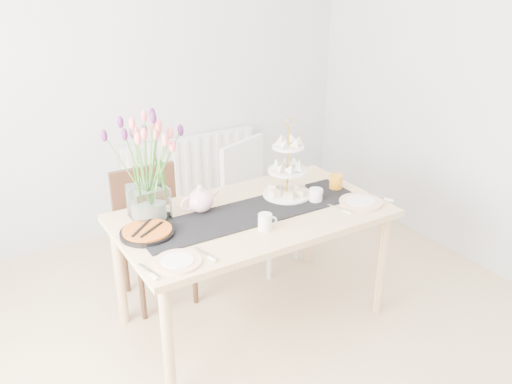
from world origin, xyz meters
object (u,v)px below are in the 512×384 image
mug_orange (336,182)px  radiator (191,170)px  plate_right (361,202)px  teapot (200,200)px  chair_white (255,193)px  dining_table (252,224)px  plate_left (178,262)px  tulip_vase (144,153)px  tart_tin (147,232)px  chair_brown (152,225)px  cream_jug (316,195)px  mug_white (265,222)px  cake_stand (287,177)px

mug_orange → radiator: bearing=64.7°
radiator → plate_right: bearing=-79.0°
teapot → plate_right: (0.90, -0.40, -0.07)m
radiator → chair_white: 0.91m
dining_table → chair_white: (0.41, 0.64, -0.13)m
plate_left → plate_right: bearing=2.9°
plate_left → radiator: bearing=63.5°
dining_table → teapot: size_ratio=6.40×
radiator → dining_table: 1.58m
tulip_vase → plate_right: tulip_vase is taller
tart_tin → plate_right: (1.28, -0.29, -0.01)m
chair_white → mug_orange: size_ratio=9.17×
chair_brown → chair_white: bearing=4.6°
cream_jug → plate_left: bearing=179.1°
mug_white → plate_right: 0.70m
radiator → chair_white: size_ratio=1.30×
chair_brown → mug_orange: 1.25m
chair_white → plate_left: size_ratio=3.84×
radiator → chair_brown: (-0.72, -0.93, 0.07)m
tart_tin → plate_left: bearing=-86.1°
mug_orange → chair_white: bearing=73.2°
tulip_vase → tart_tin: (-0.09, -0.19, -0.39)m
cake_stand → plate_left: 1.01m
cream_jug → tulip_vase: bearing=148.4°
tulip_vase → plate_left: size_ratio=3.03×
cream_jug → mug_orange: 0.25m
tulip_vase → cake_stand: (0.86, -0.16, -0.27)m
chair_brown → mug_white: size_ratio=9.47×
teapot → plate_left: size_ratio=1.04×
chair_brown → mug_white: (0.37, -0.82, 0.28)m
radiator → cake_stand: 1.51m
tulip_vase → mug_white: 0.77m
dining_table → mug_orange: bearing=2.0°
tulip_vase → mug_orange: 1.27m
dining_table → cake_stand: bearing=16.6°
radiator → tulip_vase: bearing=-123.5°
mug_white → plate_left: mug_white is taller
chair_white → cream_jug: bearing=-110.0°
chair_white → cream_jug: chair_white is taller
chair_brown → cream_jug: 1.11m
chair_white → radiator: bearing=75.8°
mug_white → mug_orange: 0.74m
tulip_vase → mug_orange: tulip_vase is taller
chair_brown → mug_orange: size_ratio=8.81×
plate_right → cake_stand: bearing=135.5°
chair_white → teapot: chair_white is taller
plate_left → dining_table: bearing=25.7°
tulip_vase → teapot: size_ratio=2.91×
radiator → mug_orange: bearing=-77.0°
dining_table → cream_jug: 0.44m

